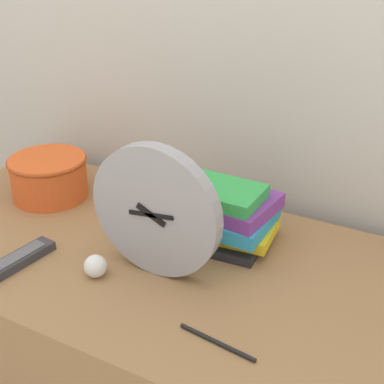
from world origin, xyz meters
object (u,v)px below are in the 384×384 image
at_px(pen, 217,342).
at_px(tv_remote, 19,259).
at_px(book_stack, 224,214).
at_px(crumpled_paper_ball, 95,266).
at_px(desk_clock, 155,212).
at_px(basket, 49,175).

bearing_deg(pen, tv_remote, 178.08).
distance_m(tv_remote, pen, 0.49).
height_order(book_stack, pen, book_stack).
xyz_separation_m(crumpled_paper_ball, pen, (0.31, -0.06, -0.02)).
bearing_deg(crumpled_paper_ball, desk_clock, 36.71).
bearing_deg(tv_remote, book_stack, 40.76).
bearing_deg(book_stack, crumpled_paper_ball, -124.24).
distance_m(crumpled_paper_ball, pen, 0.32).
bearing_deg(tv_remote, pen, -1.92).
bearing_deg(desk_clock, pen, -33.36).
relative_size(desk_clock, tv_remote, 1.64).
xyz_separation_m(basket, crumpled_paper_ball, (0.33, -0.23, -0.04)).
xyz_separation_m(tv_remote, pen, (0.49, -0.02, -0.01)).
distance_m(desk_clock, book_stack, 0.21).
xyz_separation_m(basket, tv_remote, (0.16, -0.28, -0.05)).
relative_size(desk_clock, crumpled_paper_ball, 5.96).
distance_m(book_stack, pen, 0.35).
relative_size(book_stack, crumpled_paper_ball, 5.23).
height_order(book_stack, crumpled_paper_ball, book_stack).
distance_m(book_stack, basket, 0.50).
bearing_deg(book_stack, desk_clock, -111.64).
relative_size(book_stack, basket, 1.22).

